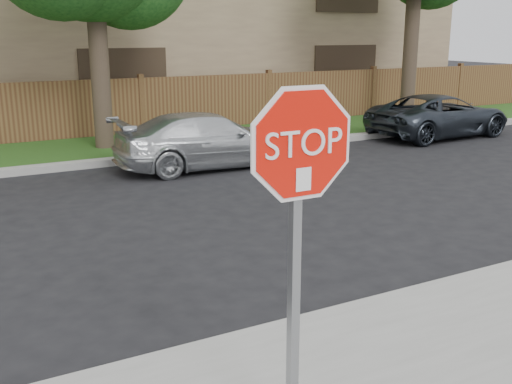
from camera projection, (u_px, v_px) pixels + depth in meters
ground at (108, 374)px, 5.09m from camera, size 90.00×90.00×0.00m
far_curb at (1, 173)px, 12.00m from camera, size 70.00×0.30×0.15m
stop_sign at (299, 193)px, 3.79m from camera, size 1.01×0.13×2.55m
sedan_right at (209, 140)px, 12.70m from camera, size 4.06×1.73×1.17m
sedan_far_right at (439, 116)px, 16.41m from camera, size 4.29×2.16×1.17m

